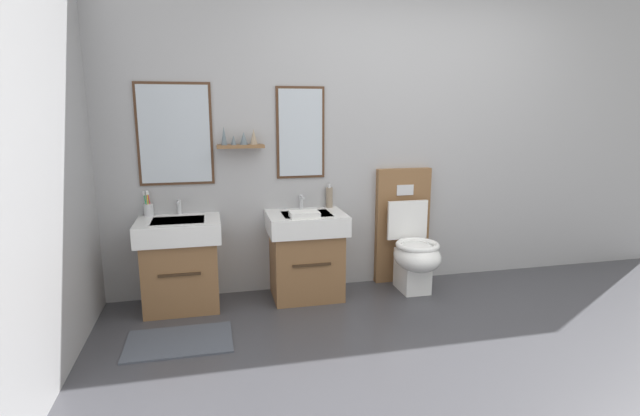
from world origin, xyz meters
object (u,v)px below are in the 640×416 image
(vanity_sink_right, at_px, (306,253))
(toilet, at_px, (409,244))
(toothbrush_cup, at_px, (148,208))
(vanity_sink_left, at_px, (181,261))
(folded_hand_towel, at_px, (304,214))
(soap_dispenser, at_px, (329,197))

(vanity_sink_right, relative_size, toilet, 0.69)
(toothbrush_cup, bearing_deg, vanity_sink_left, -36.46)
(vanity_sink_left, relative_size, toothbrush_cup, 3.49)
(vanity_sink_right, bearing_deg, toilet, 0.35)
(vanity_sink_right, bearing_deg, vanity_sink_left, 180.00)
(vanity_sink_left, xyz_separation_m, folded_hand_towel, (0.93, -0.15, 0.35))
(vanity_sink_right, relative_size, folded_hand_towel, 3.15)
(toilet, relative_size, folded_hand_towel, 4.55)
(vanity_sink_right, xyz_separation_m, toothbrush_cup, (-1.19, 0.17, 0.38))
(vanity_sink_left, xyz_separation_m, toilet, (1.86, 0.01, 0.01))
(vanity_sink_right, relative_size, soap_dispenser, 3.44)
(vanity_sink_left, xyz_separation_m, toothbrush_cup, (-0.22, 0.17, 0.38))
(vanity_sink_right, xyz_separation_m, soap_dispenser, (0.23, 0.18, 0.41))
(toothbrush_cup, bearing_deg, soap_dispenser, 0.41)
(vanity_sink_right, distance_m, toothbrush_cup, 1.27)
(vanity_sink_right, relative_size, toothbrush_cup, 3.49)
(soap_dispenser, relative_size, folded_hand_towel, 0.91)
(toilet, bearing_deg, vanity_sink_left, -179.83)
(vanity_sink_left, xyz_separation_m, vanity_sink_right, (0.97, 0.00, 0.00))
(vanity_sink_left, relative_size, soap_dispenser, 3.44)
(toilet, height_order, soap_dispenser, toilet)
(toilet, xyz_separation_m, soap_dispenser, (-0.66, 0.17, 0.40))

